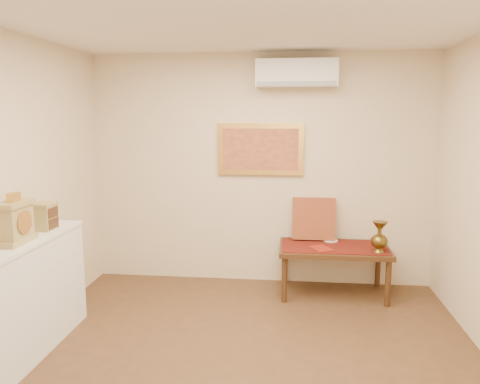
# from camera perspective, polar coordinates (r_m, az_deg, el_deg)

# --- Properties ---
(floor) EXTENTS (4.50, 4.50, 0.00)m
(floor) POSITION_cam_1_polar(r_m,az_deg,el_deg) (3.80, -0.10, -22.21)
(floor) COLOR brown
(floor) RESTS_ON ground
(ceiling) EXTENTS (4.50, 4.50, 0.00)m
(ceiling) POSITION_cam_1_polar(r_m,az_deg,el_deg) (3.32, -0.12, 21.69)
(ceiling) COLOR white
(ceiling) RESTS_ON ground
(wall_back) EXTENTS (4.00, 0.02, 2.70)m
(wall_back) POSITION_cam_1_polar(r_m,az_deg,el_deg) (5.52, 2.50, 2.67)
(wall_back) COLOR beige
(wall_back) RESTS_ON ground
(table_cloth) EXTENTS (1.14, 0.59, 0.01)m
(table_cloth) POSITION_cam_1_polar(r_m,az_deg,el_deg) (5.32, 11.40, -6.51)
(table_cloth) COLOR #601710
(table_cloth) RESTS_ON low_table
(brass_urn_tall) EXTENTS (0.18, 0.18, 0.40)m
(brass_urn_tall) POSITION_cam_1_polar(r_m,az_deg,el_deg) (5.17, 16.65, -4.85)
(brass_urn_tall) COLOR brown
(brass_urn_tall) RESTS_ON table_cloth
(plate) EXTENTS (0.17, 0.17, 0.01)m
(plate) POSITION_cam_1_polar(r_m,az_deg,el_deg) (5.52, 11.00, -5.83)
(plate) COLOR silver
(plate) RESTS_ON table_cloth
(menu) EXTENTS (0.27, 0.30, 0.01)m
(menu) POSITION_cam_1_polar(r_m,az_deg,el_deg) (5.17, 9.88, -6.81)
(menu) COLOR maroon
(menu) RESTS_ON table_cloth
(cushion) EXTENTS (0.49, 0.20, 0.50)m
(cushion) POSITION_cam_1_polar(r_m,az_deg,el_deg) (5.51, 8.96, -3.24)
(cushion) COLOR maroon
(cushion) RESTS_ON table_cloth
(display_ledge) EXTENTS (0.37, 2.02, 0.98)m
(display_ledge) POSITION_cam_1_polar(r_m,az_deg,el_deg) (4.17, -26.57, -12.75)
(display_ledge) COLOR white
(display_ledge) RESTS_ON floor
(mantel_clock) EXTENTS (0.17, 0.36, 0.41)m
(mantel_clock) POSITION_cam_1_polar(r_m,az_deg,el_deg) (4.12, -25.67, -3.31)
(mantel_clock) COLOR tan
(mantel_clock) RESTS_ON display_ledge
(wooden_chest) EXTENTS (0.16, 0.21, 0.24)m
(wooden_chest) POSITION_cam_1_polar(r_m,az_deg,el_deg) (4.51, -22.66, -2.74)
(wooden_chest) COLOR tan
(wooden_chest) RESTS_ON display_ledge
(low_table) EXTENTS (1.20, 0.70, 0.55)m
(low_table) POSITION_cam_1_polar(r_m,az_deg,el_deg) (5.34, 11.37, -7.23)
(low_table) COLOR #452814
(low_table) RESTS_ON floor
(painting) EXTENTS (1.00, 0.06, 0.60)m
(painting) POSITION_cam_1_polar(r_m,az_deg,el_deg) (5.47, 2.50, 5.24)
(painting) COLOR gold
(painting) RESTS_ON wall_back
(ac_unit) EXTENTS (0.90, 0.25, 0.30)m
(ac_unit) POSITION_cam_1_polar(r_m,az_deg,el_deg) (5.36, 6.90, 14.17)
(ac_unit) COLOR white
(ac_unit) RESTS_ON wall_back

